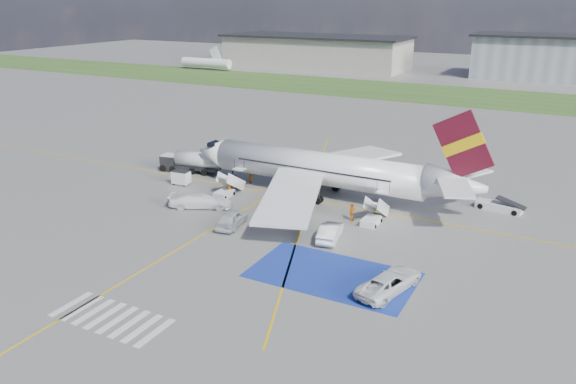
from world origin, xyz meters
name	(u,v)px	position (x,y,z in m)	size (l,w,h in m)	color
ground	(257,236)	(0.00, 0.00, 0.00)	(400.00, 400.00, 0.00)	#60605E
grass_strip	(460,96)	(0.00, 95.00, 0.01)	(400.00, 30.00, 0.01)	#2D4C1E
taxiway_line_main	(309,200)	(0.00, 12.00, 0.01)	(120.00, 0.20, 0.01)	gold
taxiway_line_cross	(150,266)	(-5.00, -10.00, 0.01)	(0.20, 60.00, 0.01)	gold
taxiway_line_diag	(309,200)	(0.00, 12.00, 0.01)	(0.20, 60.00, 0.01)	gold
staging_box	(332,275)	(10.00, -4.00, 0.01)	(14.00, 8.00, 0.01)	navy
crosswalk	(111,318)	(-1.80, -18.00, 0.01)	(9.00, 4.00, 0.01)	silver
terminal_west	(316,52)	(-55.00, 130.00, 5.00)	(60.00, 22.00, 10.00)	#9E9788
terminal_centre	(565,59)	(20.00, 135.00, 6.00)	(48.00, 18.00, 12.00)	gray
airliner	(329,170)	(1.51, 14.00, 3.39)	(36.81, 32.95, 11.92)	silver
airstairs_fwd	(226,191)	(-9.50, 8.70, 0.62)	(1.90, 5.20, 3.60)	silver
airstairs_aft	(372,218)	(9.00, 8.70, 0.62)	(1.90, 5.20, 3.60)	silver
fuel_tanker	(191,163)	(-19.03, 14.51, 1.20)	(8.63, 3.74, 2.86)	black
gpu_cart	(181,178)	(-16.87, 9.52, 0.82)	(2.27, 1.55, 1.83)	silver
belt_loader	(499,207)	(20.26, 18.93, 0.40)	(5.45, 2.52, 1.59)	silver
car_silver_a	(232,219)	(-3.58, 0.98, 0.86)	(2.02, 5.02, 1.71)	silver
car_silver_b	(330,232)	(6.79, 2.73, 0.83)	(1.76, 5.06, 1.67)	silver
van_white_a	(390,279)	(15.16, -4.30, 1.02)	(2.51, 5.44, 2.04)	white
van_white_b	(201,199)	(-9.73, 3.97, 1.06)	(2.19, 5.39, 2.11)	white
crew_fwd	(229,189)	(-9.23, 8.97, 0.76)	(0.55, 0.36, 1.52)	orange
crew_nose	(250,177)	(-9.38, 14.02, 0.79)	(0.76, 0.59, 1.57)	orange
crew_aft	(352,212)	(6.82, 8.32, 0.97)	(1.13, 0.47, 1.93)	orange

